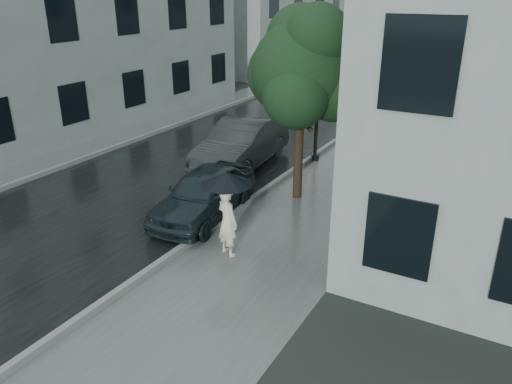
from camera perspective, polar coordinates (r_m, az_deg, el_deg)
The scene contains 14 objects.
ground at distance 10.09m, azimuth -6.14°, elevation -12.29°, with size 120.00×120.00×0.00m, color black.
sidewalk at distance 20.08m, azimuth 14.60°, elevation 5.19°, with size 3.50×60.00×0.01m, color slate.
kerb_near at distance 20.57m, azimuth 9.71°, elevation 6.21°, with size 0.15×60.00×0.15m, color slate.
asphalt_road at distance 21.95m, azimuth 1.05°, elevation 7.37°, with size 6.85×60.00×0.00m, color black.
kerb_far at distance 23.74m, azimuth -6.49°, elevation 8.58°, with size 0.15×60.00×0.15m, color slate.
sidewalk_far at distance 24.29m, azimuth -8.29°, elevation 8.64°, with size 1.70×60.00×0.01m, color #4C5451.
building_far_a at distance 23.80m, azimuth -23.88°, elevation 18.36°, with size 7.02×20.00×9.50m.
building_far_b at distance 41.20m, azimuth 2.41°, elevation 20.09°, with size 7.02×18.00×8.00m.
pedestrian at distance 11.27m, azimuth -3.27°, elevation -3.42°, with size 0.59×0.39×1.62m, color silver.
umbrella at distance 10.84m, azimuth -3.41°, elevation 1.54°, with size 1.54×1.54×1.12m.
street_tree at distance 13.79m, azimuth 5.38°, elevation 13.85°, with size 3.50×3.18×5.40m.
lamp_post at distance 17.20m, azimuth 6.84°, elevation 13.92°, with size 0.83×0.45×5.65m.
car_near at distance 13.25m, azimuth -5.95°, elevation -0.14°, with size 1.55×3.86×1.32m, color black.
car_far at distance 16.98m, azimuth -1.63°, elevation 5.57°, with size 1.66×4.76×1.57m, color #232729.
Camera 1 is at (4.95, -6.66, 5.74)m, focal length 35.00 mm.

